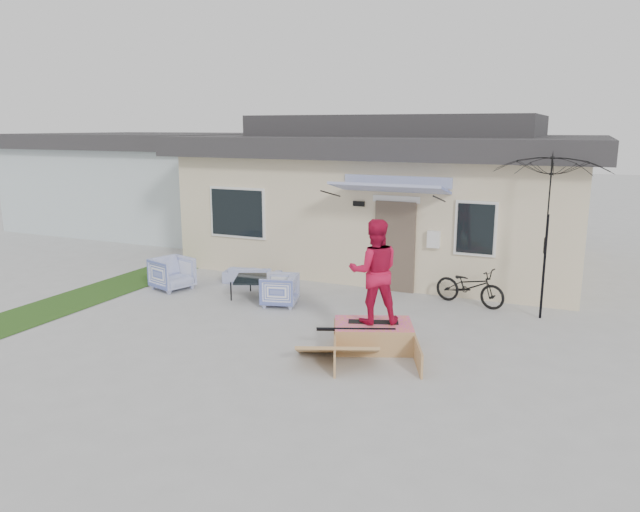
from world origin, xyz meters
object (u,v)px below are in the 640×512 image
at_px(coffee_table, 257,288).
at_px(skate_ramp, 373,336).
at_px(bicycle, 470,282).
at_px(skater, 374,269).
at_px(armchair_left, 172,272).
at_px(skateboard, 373,321).
at_px(patio_umbrella, 547,232).
at_px(armchair_right, 279,288).
at_px(loveseat, 252,272).

distance_m(coffee_table, skate_ramp, 3.88).
relative_size(bicycle, skater, 0.88).
bearing_deg(armchair_left, coffee_table, -67.51).
distance_m(coffee_table, skater, 4.01).
height_order(armchair_left, skate_ramp, armchair_left).
relative_size(bicycle, skateboard, 1.83).
bearing_deg(patio_umbrella, bicycle, 167.02).
bearing_deg(armchair_right, coffee_table, -127.19).
xyz_separation_m(skate_ramp, skater, (-0.02, 0.04, 1.17)).
bearing_deg(skater, bicycle, -134.48).
bearing_deg(armchair_left, loveseat, -29.17).
distance_m(armchair_left, coffee_table, 2.20).
bearing_deg(bicycle, skateboard, 176.96).
bearing_deg(skate_ramp, armchair_left, 140.52).
height_order(skate_ramp, skateboard, skateboard).
distance_m(loveseat, skateboard, 5.11).
relative_size(skate_ramp, skateboard, 2.05).
bearing_deg(bicycle, coffee_table, 122.60).
distance_m(armchair_left, skater, 5.88).
xyz_separation_m(armchair_right, bicycle, (3.71, 1.69, 0.13)).
bearing_deg(armchair_left, skateboard, -88.77).
bearing_deg(loveseat, armchair_right, 123.55).
relative_size(loveseat, patio_umbrella, 0.56).
bearing_deg(skate_ramp, armchair_right, 126.82).
bearing_deg(skateboard, skater, -109.67).
bearing_deg(skater, armchair_right, -56.58).
xyz_separation_m(coffee_table, bicycle, (4.44, 1.39, 0.27)).
xyz_separation_m(patio_umbrella, skater, (-2.54, -2.90, -0.36)).
bearing_deg(skateboard, skate_ramp, -87.29).
height_order(armchair_right, coffee_table, armchair_right).
height_order(armchair_right, skate_ramp, armchair_right).
distance_m(loveseat, skater, 5.23).
bearing_deg(loveseat, skateboard, 131.43).
height_order(loveseat, patio_umbrella, patio_umbrella).
xyz_separation_m(coffee_table, patio_umbrella, (5.91, 1.05, 1.52)).
relative_size(loveseat, skate_ramp, 0.79).
distance_m(armchair_left, skate_ramp, 5.83).
bearing_deg(skateboard, armchair_left, 143.57).
bearing_deg(skateboard, coffee_table, 131.65).
bearing_deg(armchair_right, patio_umbrella, 89.66).
bearing_deg(loveseat, coffee_table, 111.66).
xyz_separation_m(armchair_left, skateboard, (5.55, -1.67, 0.05)).
bearing_deg(coffee_table, armchair_left, -175.50).
bearing_deg(coffee_table, skateboard, -28.68).
height_order(loveseat, armchair_left, armchair_left).
xyz_separation_m(bicycle, skateboard, (-1.07, -3.24, -0.04)).
distance_m(coffee_table, patio_umbrella, 6.19).
distance_m(armchair_right, skateboard, 3.07).
bearing_deg(patio_umbrella, skate_ramp, -130.63).
distance_m(armchair_right, skater, 3.23).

